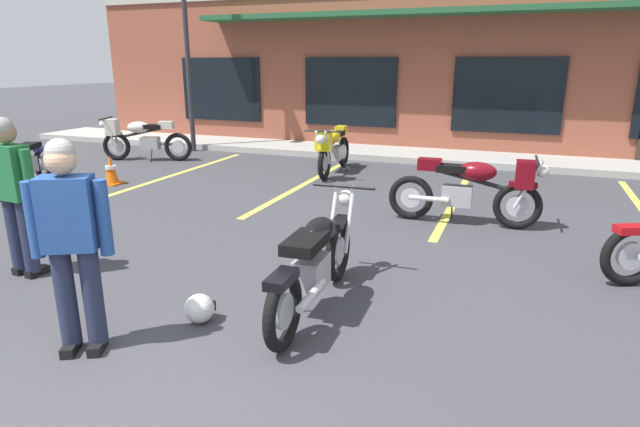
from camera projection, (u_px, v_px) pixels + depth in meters
ground_plane at (296, 258)px, 6.09m from camera, size 80.00×80.00×0.00m
sidewalk_kerb at (416, 154)px, 12.45m from camera, size 22.00×1.80×0.14m
brick_storefront_building at (446, 67)px, 15.33m from camera, size 18.86×7.29×4.06m
painted_stall_lines at (376, 191)px, 9.24m from camera, size 8.43×4.80×0.01m
motorcycle_foreground_classic at (315, 261)px, 4.73m from camera, size 0.66×2.11×0.98m
motorcycle_red_sportbike at (142, 138)px, 11.94m from camera, size 2.05×0.98×0.98m
motorcycle_black_cruiser at (23, 163)px, 9.31m from camera, size 1.13×1.98×0.98m
motorcycle_blue_standard at (472, 188)px, 7.19m from camera, size 2.11×0.66×0.98m
motorcycle_orange_scrambler at (333, 148)px, 10.49m from camera, size 0.66×2.11×0.98m
person_in_black_shirt at (71, 235)px, 3.90m from camera, size 0.58×0.40×1.68m
person_in_shorts_foreground at (14, 188)px, 5.34m from camera, size 0.61×0.29×1.68m
helmet_on_pavement at (200, 308)px, 4.56m from camera, size 0.26×0.26×0.26m
traffic_cone at (111, 170)px, 9.68m from camera, size 0.34×0.34×0.53m
parking_lot_lamp_post at (182, 4)px, 12.32m from camera, size 0.24×0.76×5.49m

